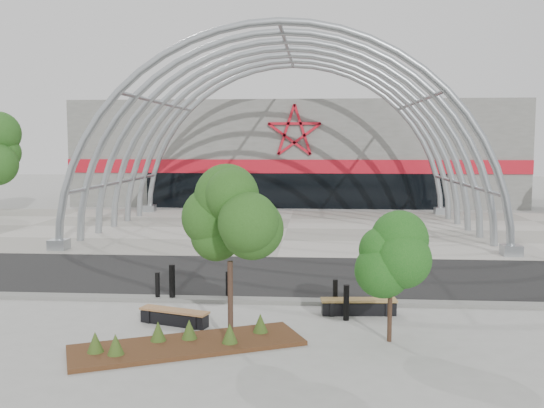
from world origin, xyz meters
The scene contains 16 objects.
ground centered at (0.00, 0.00, 0.00)m, with size 140.00×140.00×0.00m, color gray.
road centered at (0.00, 3.50, 0.01)m, with size 140.00×7.00×0.02m, color black.
forecourt centered at (0.00, 15.50, 0.02)m, with size 60.00×17.00×0.04m, color gray.
kerb centered at (0.00, -0.25, 0.06)m, with size 60.00×0.50×0.12m, color slate.
arena_building centered at (0.00, 33.45, 3.99)m, with size 34.00×15.24×8.00m.
vault_canopy centered at (0.00, 15.50, 0.02)m, with size 20.80×15.80×20.36m.
planting_bed centered at (-1.47, -4.43, 0.14)m, with size 5.73×3.79×0.58m.
street_tree_0 centered at (-0.38, -4.26, 2.92)m, with size 1.78×1.78×4.06m.
street_tree_1 centered at (3.47, -3.61, 2.40)m, with size 1.41×1.41×3.34m.
bench_0 centered at (-2.14, -2.65, 0.20)m, with size 2.00×1.03×0.41m.
bench_1 centered at (2.87, -1.32, 0.22)m, with size 2.18×0.65×0.45m.
bollard_0 centered at (-2.78, -0.26, 0.57)m, with size 0.18×0.18×1.14m, color black.
bollard_1 centered at (-3.24, -0.26, 0.44)m, with size 0.14×0.14×0.89m, color black.
bollard_2 centered at (-1.09, 0.07, 0.44)m, with size 0.14×0.14×0.88m, color black.
bollard_3 centered at (2.49, -1.91, 0.50)m, with size 0.16×0.16×0.99m, color black.
bollard_4 centered at (2.22, -0.89, 0.45)m, with size 0.14×0.14×0.90m, color black.
Camera 1 is at (1.66, -18.30, 4.91)m, focal length 40.00 mm.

